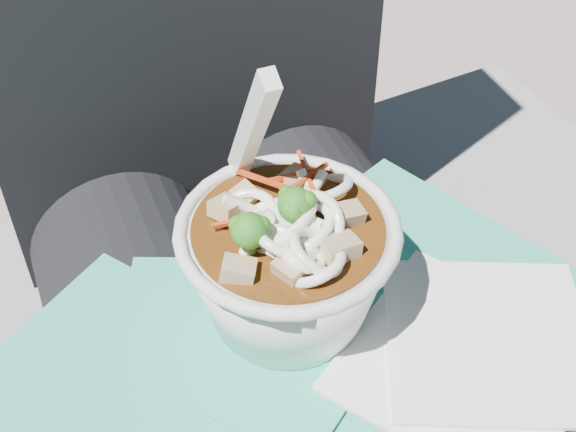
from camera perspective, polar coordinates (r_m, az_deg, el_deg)
name	(u,v)px	position (r m, az deg, el deg)	size (l,w,h in m)	color
lap	(303,411)	(0.63, 1.08, -13.67)	(0.33, 0.48, 0.16)	black
person_body	(259,298)	(0.65, -2.09, -5.83)	(0.34, 0.94, 0.98)	black
plastic_bag	(251,369)	(0.54, -2.68, -10.84)	(0.49, 0.30, 0.02)	teal
napkins	(473,353)	(0.54, 13.05, -9.50)	(0.21, 0.20, 0.01)	white
udon_bowl	(288,258)	(0.52, -0.02, -3.02)	(0.17, 0.17, 0.19)	silver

